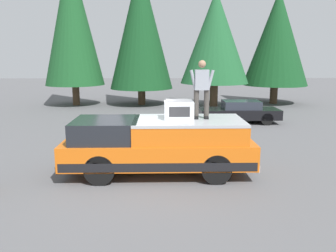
% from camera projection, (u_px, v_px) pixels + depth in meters
% --- Properties ---
extents(ground_plane, '(90.00, 90.00, 0.00)m').
position_uv_depth(ground_plane, '(132.00, 176.00, 10.29)').
color(ground_plane, '#565659').
extents(pickup_truck, '(2.01, 5.54, 1.65)m').
position_uv_depth(pickup_truck, '(158.00, 145.00, 10.32)').
color(pickup_truck, orange).
rests_on(pickup_truck, ground).
extents(compressor_unit, '(0.65, 0.84, 0.56)m').
position_uv_depth(compressor_unit, '(179.00, 110.00, 10.18)').
color(compressor_unit, silver).
rests_on(compressor_unit, pickup_truck).
extents(person_on_truck_bed, '(0.29, 0.72, 1.69)m').
position_uv_depth(person_on_truck_bed, '(202.00, 88.00, 10.13)').
color(person_on_truck_bed, '#423D38').
rests_on(person_on_truck_bed, pickup_truck).
extents(parked_car_black, '(1.64, 4.10, 1.16)m').
position_uv_depth(parked_car_black, '(239.00, 112.00, 18.33)').
color(parked_car_black, black).
rests_on(parked_car_black, ground).
extents(conifer_far_left, '(4.58, 4.58, 8.03)m').
position_uv_depth(conifer_far_left, '(277.00, 38.00, 24.86)').
color(conifer_far_left, '#4C3826').
rests_on(conifer_far_left, ground).
extents(conifer_left, '(4.54, 4.54, 7.69)m').
position_uv_depth(conifer_left, '(215.00, 37.00, 23.08)').
color(conifer_left, '#4C3826').
rests_on(conifer_left, ground).
extents(conifer_center_left, '(4.40, 4.40, 9.67)m').
position_uv_depth(conifer_center_left, '(141.00, 27.00, 24.14)').
color(conifer_center_left, '#4C3826').
rests_on(conifer_center_left, ground).
extents(conifer_center_right, '(4.07, 4.07, 10.37)m').
position_uv_depth(conifer_center_right, '(72.00, 19.00, 23.82)').
color(conifer_center_right, '#4C3826').
rests_on(conifer_center_right, ground).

